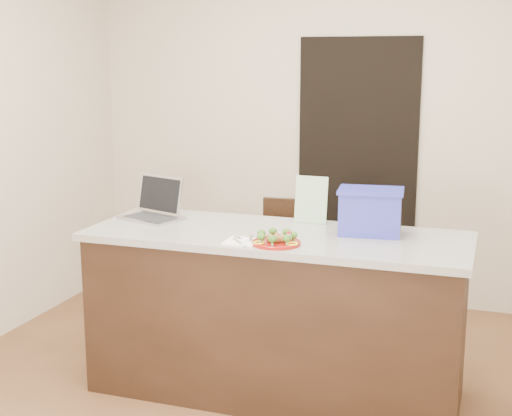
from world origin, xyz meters
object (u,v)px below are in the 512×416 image
(island, at_px, (276,313))
(yogurt_bottle, at_px, (289,240))
(plate, at_px, (276,242))
(laptop, at_px, (155,207))
(blue_box, at_px, (370,211))
(napkin, at_px, (242,241))
(chair, at_px, (289,261))

(island, bearing_deg, yogurt_bottle, -59.45)
(plate, height_order, yogurt_bottle, yogurt_bottle)
(yogurt_bottle, xyz_separation_m, laptop, (-0.92, 0.36, 0.04))
(plate, distance_m, blue_box, 0.56)
(plate, relative_size, laptop, 0.62)
(napkin, bearing_deg, plate, 4.07)
(napkin, height_order, chair, same)
(yogurt_bottle, height_order, laptop, laptop)
(yogurt_bottle, xyz_separation_m, chair, (-0.30, 1.05, -0.42))
(island, relative_size, yogurt_bottle, 29.61)
(island, distance_m, blue_box, 0.77)
(napkin, height_order, blue_box, blue_box)
(plate, xyz_separation_m, blue_box, (0.41, 0.37, 0.11))
(napkin, height_order, yogurt_bottle, yogurt_bottle)
(island, distance_m, napkin, 0.53)
(yogurt_bottle, bearing_deg, island, 120.55)
(island, relative_size, blue_box, 5.65)
(laptop, bearing_deg, yogurt_bottle, -2.91)
(napkin, xyz_separation_m, blue_box, (0.59, 0.39, 0.12))
(island, xyz_separation_m, napkin, (-0.11, -0.25, 0.46))
(island, distance_m, laptop, 0.95)
(island, height_order, blue_box, blue_box)
(plate, bearing_deg, laptop, 156.91)
(island, relative_size, napkin, 12.41)
(yogurt_bottle, distance_m, chair, 1.17)
(napkin, height_order, laptop, laptop)
(blue_box, bearing_deg, chair, 127.26)
(blue_box, bearing_deg, yogurt_bottle, -139.12)
(yogurt_bottle, relative_size, chair, 0.08)
(plate, relative_size, napkin, 1.49)
(plate, bearing_deg, napkin, -175.93)
(island, bearing_deg, napkin, -113.17)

